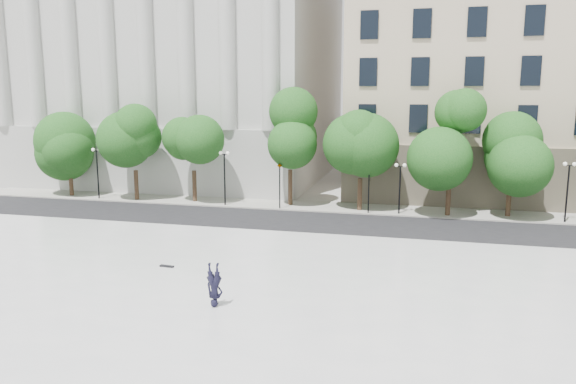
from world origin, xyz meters
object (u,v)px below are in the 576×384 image
skateboard (167,266)px  person_lying (215,301)px  traffic_light_west (280,163)px  traffic_light_east (369,166)px

skateboard → person_lying: bearing=-40.8°
traffic_light_west → person_lying: size_ratio=2.28×
skateboard → traffic_light_east: bearing=68.1°
person_lying → skateboard: (-4.30, 4.41, -0.22)m
traffic_light_east → person_lying: 21.85m
traffic_light_west → traffic_light_east: (6.94, 0.00, 0.00)m
traffic_light_east → skateboard: bearing=-116.8°
traffic_light_west → skateboard: bearing=-95.2°
person_lying → traffic_light_east: bearing=75.9°
traffic_light_east → skateboard: traffic_light_east is taller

